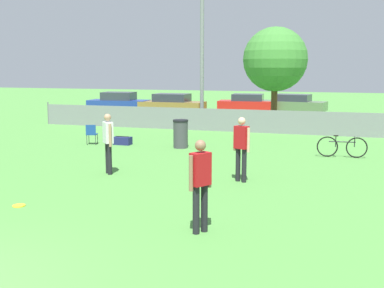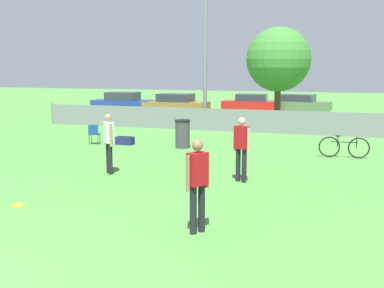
% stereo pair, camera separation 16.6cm
% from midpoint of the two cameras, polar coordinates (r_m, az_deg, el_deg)
% --- Properties ---
extents(fence_backline, '(20.83, 0.07, 1.21)m').
position_cam_midpoint_polar(fence_backline, '(23.39, 5.24, 2.79)').
color(fence_backline, gray).
rests_on(fence_backline, ground_plane).
extents(light_pole, '(0.90, 0.36, 7.96)m').
position_cam_midpoint_polar(light_pole, '(25.23, 1.78, 12.77)').
color(light_pole, gray).
rests_on(light_pole, ground_plane).
extents(tree_near_pole, '(3.27, 3.27, 5.14)m').
position_cam_midpoint_polar(tree_near_pole, '(25.11, 10.41, 9.81)').
color(tree_near_pole, brown).
rests_on(tree_near_pole, ground_plane).
extents(player_thrower_red, '(0.49, 0.35, 1.76)m').
position_cam_midpoint_polar(player_thrower_red, '(12.97, 6.25, -0.12)').
color(player_thrower_red, black).
rests_on(player_thrower_red, ground_plane).
extents(player_receiver_white, '(0.41, 0.42, 1.76)m').
position_cam_midpoint_polar(player_receiver_white, '(14.10, -9.50, 0.54)').
color(player_receiver_white, black).
rests_on(player_receiver_white, ground_plane).
extents(player_defender_red, '(0.38, 0.46, 1.76)m').
position_cam_midpoint_polar(player_defender_red, '(8.88, 1.19, -4.28)').
color(player_defender_red, black).
rests_on(player_defender_red, ground_plane).
extents(frisbee_disc, '(0.28, 0.28, 0.03)m').
position_cam_midpoint_polar(frisbee_disc, '(11.52, -19.49, -6.82)').
color(frisbee_disc, yellow).
rests_on(frisbee_disc, ground_plane).
extents(folding_chair_sideline, '(0.50, 0.50, 0.81)m').
position_cam_midpoint_polar(folding_chair_sideline, '(19.82, -11.31, 1.31)').
color(folding_chair_sideline, '#333338').
rests_on(folding_chair_sideline, ground_plane).
extents(bicycle_sideline, '(1.69, 0.44, 0.77)m').
position_cam_midpoint_polar(bicycle_sideline, '(17.34, 17.83, -0.35)').
color(bicycle_sideline, black).
rests_on(bicycle_sideline, ground_plane).
extents(trash_bin, '(0.59, 0.59, 1.10)m').
position_cam_midpoint_polar(trash_bin, '(18.56, -0.87, 1.23)').
color(trash_bin, '#3F3F44').
rests_on(trash_bin, ground_plane).
extents(gear_bag_sideline, '(0.70, 0.38, 0.34)m').
position_cam_midpoint_polar(gear_bag_sideline, '(19.60, -7.72, 0.40)').
color(gear_bag_sideline, navy).
rests_on(gear_bag_sideline, ground_plane).
extents(parked_car_blue, '(4.22, 2.10, 1.45)m').
position_cam_midpoint_polar(parked_car_blue, '(33.41, -8.06, 4.83)').
color(parked_car_blue, black).
rests_on(parked_car_blue, ground_plane).
extents(parked_car_tan, '(4.31, 1.79, 1.39)m').
position_cam_midpoint_polar(parked_car_tan, '(32.05, -1.80, 4.70)').
color(parked_car_tan, black).
rests_on(parked_car_tan, ground_plane).
extents(parked_car_red, '(4.16, 2.09, 1.29)m').
position_cam_midpoint_polar(parked_car_red, '(33.83, 7.23, 4.79)').
color(parked_car_red, black).
rests_on(parked_car_red, ground_plane).
extents(parked_car_olive, '(4.69, 2.30, 1.30)m').
position_cam_midpoint_polar(parked_car_olive, '(33.80, 12.42, 4.66)').
color(parked_car_olive, black).
rests_on(parked_car_olive, ground_plane).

